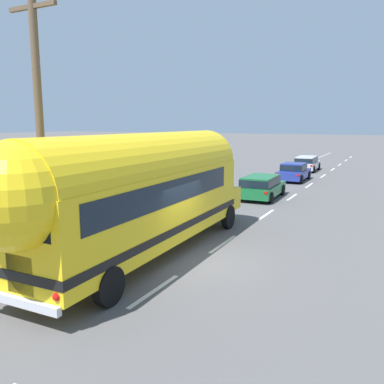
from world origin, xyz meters
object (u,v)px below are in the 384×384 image
(painted_bus, at_px, (138,191))
(car_third, at_px, (307,163))
(car_lead, at_px, (261,185))
(car_second, at_px, (294,171))
(utility_pole, at_px, (40,124))

(painted_bus, height_order, car_third, painted_bus)
(car_lead, distance_m, car_third, 15.30)
(car_lead, bearing_deg, car_second, 90.32)
(car_lead, relative_size, car_third, 0.99)
(utility_pole, bearing_deg, car_third, 86.03)
(car_third, bearing_deg, utility_pole, -93.97)
(painted_bus, height_order, car_second, painted_bus)
(utility_pole, xyz_separation_m, car_lead, (2.50, 14.06, -3.64))
(car_lead, height_order, car_second, same)
(utility_pole, bearing_deg, car_lead, 79.93)
(car_third, bearing_deg, car_lead, -88.27)
(utility_pole, bearing_deg, car_second, 83.76)
(car_lead, distance_m, car_second, 8.35)
(car_lead, xyz_separation_m, car_third, (-0.46, 15.30, 0.00))
(utility_pole, distance_m, painted_bus, 3.56)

